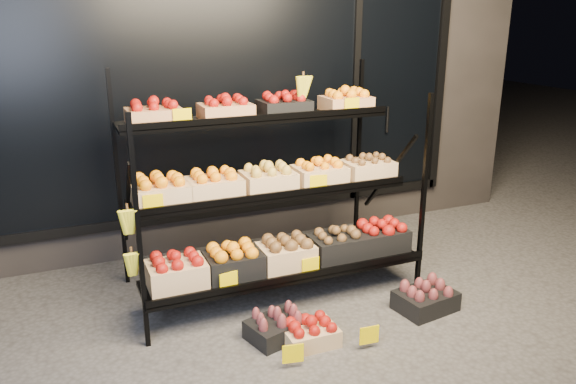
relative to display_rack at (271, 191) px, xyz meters
name	(u,v)px	position (x,y,z in m)	size (l,w,h in m)	color
ground	(306,326)	(0.01, -0.60, -0.79)	(24.00, 24.00, 0.00)	#514F4C
building	(199,43)	(0.01, 1.99, 0.96)	(6.00, 2.08, 3.50)	#2D2826
display_rack	(271,191)	(0.00, 0.00, 0.00)	(2.18, 1.02, 1.70)	black
tag_floor_a	(293,359)	(-0.26, -1.00, -0.73)	(0.13, 0.01, 0.12)	#EFCA00
tag_floor_b	(369,341)	(0.27, -1.00, -0.73)	(0.13, 0.01, 0.12)	#EFCA00
floor_crate_midleft	(277,325)	(-0.22, -0.65, -0.70)	(0.43, 0.36, 0.19)	black
floor_crate_midright	(310,332)	(-0.05, -0.80, -0.70)	(0.34, 0.25, 0.18)	#DAB37E
floor_crate_right	(426,297)	(0.89, -0.72, -0.69)	(0.44, 0.35, 0.20)	black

